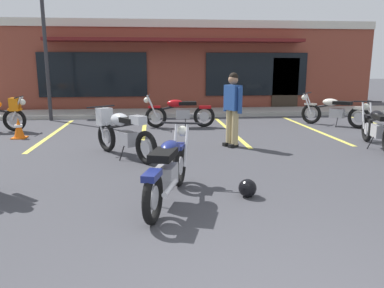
% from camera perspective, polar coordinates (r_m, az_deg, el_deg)
% --- Properties ---
extents(ground_plane, '(80.00, 80.00, 0.00)m').
position_cam_1_polar(ground_plane, '(6.36, 2.79, -4.94)').
color(ground_plane, '#3D3D42').
extents(sidewalk_kerb, '(22.00, 1.80, 0.14)m').
position_cam_1_polar(sidewalk_kerb, '(14.13, -2.04, 4.80)').
color(sidewalk_kerb, '#A8A59E').
rests_on(sidewalk_kerb, ground_plane).
extents(brick_storefront_building, '(16.22, 6.93, 3.54)m').
position_cam_1_polar(brick_storefront_building, '(18.10, -2.96, 11.79)').
color(brick_storefront_building, brown).
rests_on(brick_storefront_building, ground_plane).
extents(painted_stall_lines, '(12.33, 4.80, 0.01)m').
position_cam_1_polar(painted_stall_lines, '(10.59, -0.74, 1.99)').
color(painted_stall_lines, '#DBCC4C').
rests_on(painted_stall_lines, ground_plane).
extents(motorcycle_foreground_classic, '(0.92, 2.06, 0.98)m').
position_cam_1_polar(motorcycle_foreground_classic, '(5.11, -3.63, -3.82)').
color(motorcycle_foreground_classic, black).
rests_on(motorcycle_foreground_classic, ground_plane).
extents(motorcycle_red_sportbike, '(0.83, 2.08, 0.98)m').
position_cam_1_polar(motorcycle_red_sportbike, '(9.39, 26.41, 2.26)').
color(motorcycle_red_sportbike, black).
rests_on(motorcycle_red_sportbike, ground_plane).
extents(motorcycle_black_cruiser, '(1.65, 1.65, 0.98)m').
position_cam_1_polar(motorcycle_black_cruiser, '(12.23, 20.75, 4.74)').
color(motorcycle_black_cruiser, black).
rests_on(motorcycle_black_cruiser, ground_plane).
extents(motorcycle_blue_standard, '(2.11, 0.66, 0.98)m').
position_cam_1_polar(motorcycle_blue_standard, '(11.17, -1.94, 4.89)').
color(motorcycle_blue_standard, black).
rests_on(motorcycle_blue_standard, ground_plane).
extents(motorcycle_green_cafe_racer, '(1.48, 1.79, 0.98)m').
position_cam_1_polar(motorcycle_green_cafe_racer, '(7.73, -10.66, 1.95)').
color(motorcycle_green_cafe_racer, black).
rests_on(motorcycle_green_cafe_racer, ground_plane).
extents(person_in_black_shirt, '(0.40, 0.58, 1.68)m').
position_cam_1_polar(person_in_black_shirt, '(8.53, 6.19, 5.90)').
color(person_in_black_shirt, black).
rests_on(person_in_black_shirt, ground_plane).
extents(helmet_on_pavement, '(0.26, 0.26, 0.26)m').
position_cam_1_polar(helmet_on_pavement, '(5.43, 8.43, -6.64)').
color(helmet_on_pavement, black).
rests_on(helmet_on_pavement, ground_plane).
extents(traffic_cone, '(0.34, 0.34, 0.53)m').
position_cam_1_polar(traffic_cone, '(10.50, -24.85, 2.19)').
color(traffic_cone, orange).
rests_on(traffic_cone, ground_plane).
extents(parking_lot_lamp_post, '(0.24, 0.76, 5.14)m').
position_cam_1_polar(parking_lot_lamp_post, '(13.32, -21.83, 17.51)').
color(parking_lot_lamp_post, '#2D2D33').
rests_on(parking_lot_lamp_post, ground_plane).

